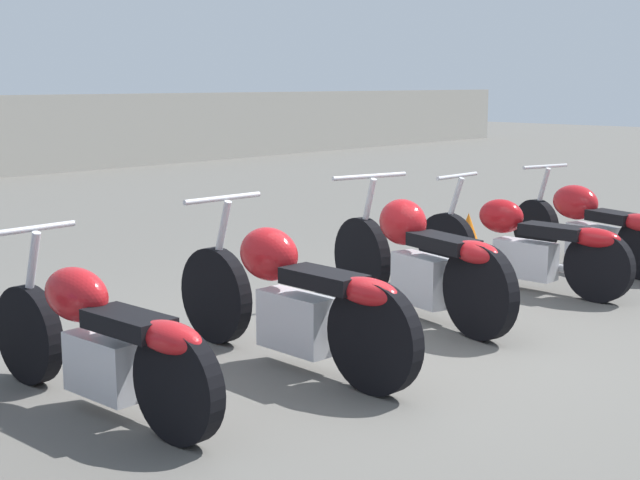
{
  "coord_description": "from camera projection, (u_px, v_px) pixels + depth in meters",
  "views": [
    {
      "loc": [
        -4.62,
        -3.53,
        1.78
      ],
      "look_at": [
        0.0,
        0.79,
        0.65
      ],
      "focal_mm": 50.0,
      "sensor_mm": 36.0,
      "label": 1
    }
  ],
  "objects": [
    {
      "name": "motorcycle_slot_3",
      "position": [
        419.0,
        259.0,
        6.72
      ],
      "size": [
        0.82,
        2.06,
        1.05
      ],
      "rotation": [
        0.0,
        0.0,
        -0.25
      ],
      "color": "black",
      "rests_on": "ground_plane"
    },
    {
      "name": "traffic_cone_near",
      "position": [
        468.0,
        231.0,
        9.53
      ],
      "size": [
        0.29,
        0.29,
        0.4
      ],
      "color": "orange",
      "rests_on": "ground_plane"
    },
    {
      "name": "motorcycle_slot_2",
      "position": [
        292.0,
        298.0,
        5.56
      ],
      "size": [
        0.63,
        2.12,
        1.03
      ],
      "rotation": [
        0.0,
        0.0,
        -0.04
      ],
      "color": "black",
      "rests_on": "ground_plane"
    },
    {
      "name": "motorcycle_slot_4",
      "position": [
        525.0,
        244.0,
        7.69
      ],
      "size": [
        0.6,
        2.08,
        0.95
      ],
      "rotation": [
        0.0,
        0.0,
        0.0
      ],
      "color": "black",
      "rests_on": "ground_plane"
    },
    {
      "name": "motorcycle_slot_1",
      "position": [
        101.0,
        340.0,
        4.79
      ],
      "size": [
        0.56,
        1.97,
        0.96
      ],
      "rotation": [
        0.0,
        0.0,
        0.03
      ],
      "color": "black",
      "rests_on": "ground_plane"
    },
    {
      "name": "ground_plane",
      "position": [
        406.0,
        349.0,
        6.01
      ],
      "size": [
        60.0,
        60.0,
        0.0
      ],
      "primitive_type": "plane",
      "color": "#5B5954"
    },
    {
      "name": "motorcycle_slot_5",
      "position": [
        589.0,
        225.0,
        8.6
      ],
      "size": [
        0.81,
        1.92,
        0.94
      ],
      "rotation": [
        0.0,
        0.0,
        -0.3
      ],
      "color": "black",
      "rests_on": "ground_plane"
    }
  ]
}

